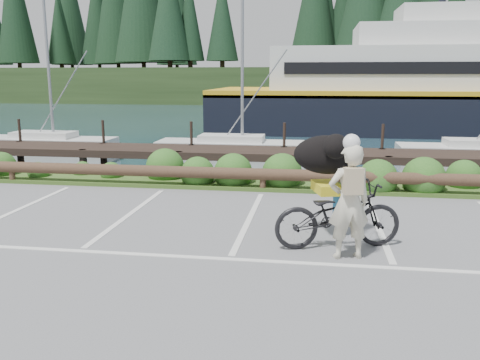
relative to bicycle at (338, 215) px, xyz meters
name	(u,v)px	position (x,y,z in m)	size (l,w,h in m)	color
ground	(234,251)	(-1.74, -0.47, -0.58)	(72.00, 72.00, 0.00)	#5F5F62
harbor_backdrop	(312,93)	(-1.34, 77.94, -0.58)	(170.00, 160.00, 30.00)	#18313B
vegetation_strip	(265,184)	(-1.74, 4.83, -0.53)	(34.00, 1.60, 0.10)	#3D5B21
log_rail	(263,191)	(-1.74, 4.13, -0.58)	(32.00, 0.30, 0.60)	#443021
bicycle	(338,215)	(0.00, 0.00, 0.00)	(0.77, 2.22, 1.17)	black
cyclist	(349,202)	(0.14, -0.50, 0.36)	(0.69, 0.45, 1.89)	beige
dog	(328,155)	(-0.19, 0.68, 0.94)	(1.24, 0.60, 0.71)	black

